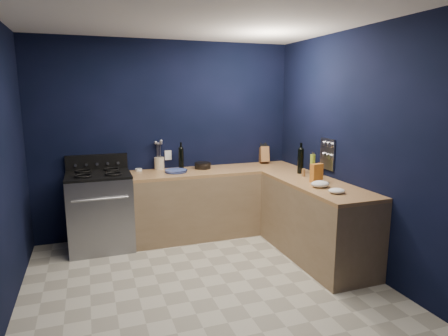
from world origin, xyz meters
name	(u,v)px	position (x,y,z in m)	size (l,w,h in m)	color
floor	(206,288)	(0.00, 0.00, -0.01)	(3.50, 3.50, 0.02)	#BCB8A5
ceiling	(203,12)	(0.00, 0.00, 2.61)	(3.50, 3.50, 0.02)	silver
wall_back	(167,139)	(0.00, 1.76, 1.30)	(3.50, 0.02, 2.60)	black
wall_right	(359,150)	(1.76, 0.00, 1.30)	(0.02, 3.50, 2.60)	black
wall_front	(301,213)	(0.00, -1.76, 1.30)	(3.50, 0.02, 2.60)	black
cab_back	(217,203)	(0.60, 1.44, 0.43)	(2.30, 0.63, 0.86)	#876E51
top_back	(217,171)	(0.60, 1.44, 0.88)	(2.30, 0.63, 0.04)	brown
cab_right	(315,222)	(1.44, 0.29, 0.43)	(0.63, 1.67, 0.86)	#876E51
top_right	(317,184)	(1.44, 0.29, 0.88)	(0.63, 1.67, 0.04)	brown
gas_range	(101,212)	(-0.93, 1.42, 0.46)	(0.76, 0.66, 0.92)	gray
oven_door	(102,221)	(-0.93, 1.10, 0.45)	(0.59, 0.02, 0.42)	black
cooktop	(98,175)	(-0.93, 1.42, 0.94)	(0.76, 0.66, 0.03)	black
backguard	(97,162)	(-0.93, 1.72, 1.04)	(0.76, 0.06, 0.20)	black
spice_panel	(327,154)	(1.74, 0.55, 1.18)	(0.02, 0.28, 0.38)	gray
wall_outlet	(168,155)	(0.00, 1.74, 1.08)	(0.09, 0.02, 0.13)	white
plate_stack	(176,171)	(0.03, 1.42, 0.92)	(0.28, 0.28, 0.04)	#3B4593
ramekin	(139,170)	(-0.41, 1.66, 0.92)	(0.09, 0.09, 0.03)	white
utensil_crock	(159,163)	(-0.13, 1.69, 0.98)	(0.13, 0.13, 0.16)	#F6E6C5
wine_bottle_back	(181,159)	(0.16, 1.63, 1.04)	(0.07, 0.07, 0.28)	black
lemon_basket	(203,166)	(0.44, 1.55, 0.94)	(0.22, 0.22, 0.08)	black
knife_block	(264,155)	(1.42, 1.68, 1.01)	(0.12, 0.21, 0.23)	brown
wine_bottle_right	(301,161)	(1.53, 0.82, 1.06)	(0.08, 0.08, 0.31)	black
oil_bottle	(313,165)	(1.58, 0.63, 1.04)	(0.06, 0.06, 0.27)	#8AAE2F
spice_jar_near	(303,173)	(1.47, 0.65, 0.95)	(0.04, 0.04, 0.09)	olive
spice_jar_far	(320,175)	(1.58, 0.45, 0.95)	(0.05, 0.05, 0.09)	olive
crouton_bag	(316,173)	(1.44, 0.32, 1.01)	(0.15, 0.07, 0.21)	red
towel_front	(320,184)	(1.34, 0.09, 0.94)	(0.20, 0.17, 0.07)	white
towel_end	(337,191)	(1.36, -0.19, 0.93)	(0.17, 0.15, 0.05)	white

